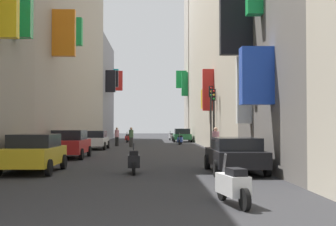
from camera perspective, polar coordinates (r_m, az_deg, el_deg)
The scene contains 21 objects.
ground_plane at distance 34.56m, azimuth -2.97°, elevation -4.55°, with size 140.00×140.00×0.00m, color #2D2D30.
building_left_mid_a at distance 38.14m, azimuth -15.15°, elevation 9.13°, with size 7.28×28.93×17.68m.
building_left_mid_b at distance 58.54m, azimuth -10.30°, elevation 2.75°, with size 7.34×13.59×12.36m.
building_right_mid_b at distance 40.51m, azimuth 8.71°, elevation 8.52°, with size 6.80×32.53×17.77m.
building_right_far at distance 61.65m, azimuth 5.08°, elevation 6.49°, with size 7.40×7.77×20.89m.
parked_car_red at distance 25.67m, azimuth -12.25°, elevation -3.75°, with size 1.97×4.27×1.54m.
parked_car_black at distance 17.44m, azimuth 8.41°, elevation -5.08°, with size 1.96×4.19×1.34m.
parked_car_white at distance 34.79m, azimuth -9.11°, elevation -3.29°, with size 1.87×3.96×1.40m.
parked_car_yellow at distance 18.14m, azimuth -16.47°, elevation -4.74°, with size 1.96×3.94×1.45m.
parked_car_green at distance 49.69m, azimuth 1.76°, elevation -2.77°, with size 1.99×4.46×1.45m.
scooter_red at distance 48.66m, azimuth -5.10°, elevation -3.14°, with size 0.46×1.95×1.13m.
scooter_black at distance 17.11m, azimuth -4.32°, elevation -6.02°, with size 0.50×1.79×1.13m.
scooter_white at distance 10.38m, azimuth 8.12°, elevation -8.89°, with size 0.65×1.89×1.13m.
scooter_blue at distance 42.66m, azimuth 1.54°, elevation -3.36°, with size 0.62×1.78×1.13m.
scooter_silver at distance 55.32m, azimuth 0.40°, elevation -2.96°, with size 0.66×1.91×1.13m.
scooter_green at distance 38.42m, azimuth -8.35°, elevation -3.54°, with size 0.78×1.77×1.13m.
pedestrian_crossing at distance 24.53m, azimuth 5.99°, elevation -3.77°, with size 0.46×0.46×1.70m.
pedestrian_near_left at distance 39.69m, azimuth -6.42°, elevation -2.99°, with size 0.48×0.48×1.63m.
pedestrian_near_right at distance 38.14m, azimuth -4.64°, elevation -3.04°, with size 0.49×0.49×1.64m.
traffic_light_near_corner at distance 29.79m, azimuth 5.73°, elevation 0.45°, with size 0.26×0.34×4.16m.
traffic_light_far_corner at distance 31.22m, azimuth 5.40°, elevation 0.73°, with size 0.26×0.34×4.49m.
Camera 1 is at (0.75, -4.50, 1.79)m, focal length 48.68 mm.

